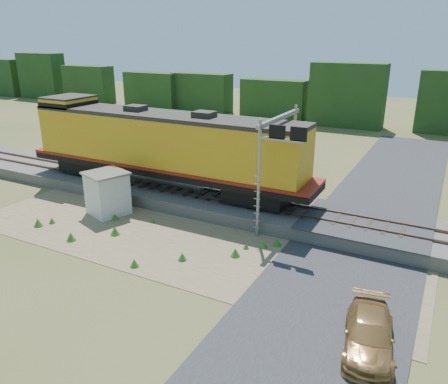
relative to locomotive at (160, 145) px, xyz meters
The scene contains 11 objects.
ground 9.94m from the locomotive, 40.62° to the right, with size 140.00×140.00×0.00m, color #475123.
ballast 7.74m from the locomotive, ahead, with size 70.00×5.00×0.80m, color slate.
rails 7.55m from the locomotive, ahead, with size 70.00×1.54×0.16m.
dirt_shoulder 8.30m from the locomotive, 47.75° to the right, with size 26.00×8.00×0.03m, color #8C7754.
road 15.39m from the locomotive, 20.59° to the right, with size 7.00×66.00×0.86m.
tree_line_north 32.76m from the locomotive, 77.67° to the left, with size 130.00×3.00×6.50m.
weed_clumps 7.80m from the locomotive, 59.35° to the right, with size 15.00×6.20×0.56m, color #336C1E, non-canonical shape.
locomotive is the anchor object (origin of this frame).
shed 4.91m from the locomotive, 105.31° to the right, with size 2.98×2.98×2.78m.
signal_gantry 9.06m from the locomotive, ahead, with size 2.65×6.20×6.70m.
car 18.92m from the locomotive, 30.99° to the right, with size 1.72×4.23×1.23m, color #AC7B3F.
Camera 1 is at (10.50, -17.62, 10.76)m, focal length 35.00 mm.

